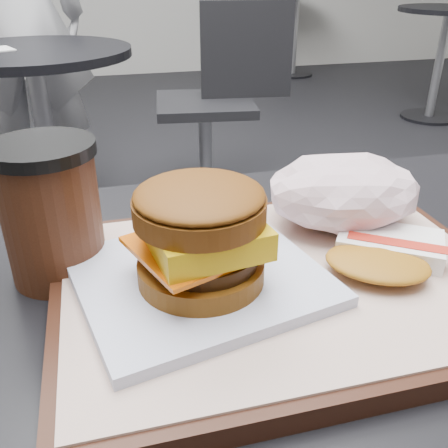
% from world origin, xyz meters
% --- Properties ---
extents(serving_tray, '(0.38, 0.28, 0.02)m').
position_xyz_m(serving_tray, '(-0.02, 0.03, 0.78)').
color(serving_tray, black).
rests_on(serving_tray, customer_table).
extents(breakfast_sandwich, '(0.22, 0.21, 0.09)m').
position_xyz_m(breakfast_sandwich, '(-0.09, 0.03, 0.83)').
color(breakfast_sandwich, white).
rests_on(breakfast_sandwich, serving_tray).
extents(hash_brown, '(0.14, 0.13, 0.02)m').
position_xyz_m(hash_brown, '(0.08, 0.02, 0.80)').
color(hash_brown, white).
rests_on(hash_brown, serving_tray).
extents(crumpled_wrapper, '(0.15, 0.12, 0.07)m').
position_xyz_m(crumpled_wrapper, '(0.07, 0.10, 0.82)').
color(crumpled_wrapper, white).
rests_on(crumpled_wrapper, serving_tray).
extents(coffee_cup, '(0.09, 0.09, 0.13)m').
position_xyz_m(coffee_cup, '(-0.20, 0.11, 0.84)').
color(coffee_cup, '#3A1A0E').
rests_on(coffee_cup, customer_table).
extents(neighbor_table, '(0.70, 0.70, 0.75)m').
position_xyz_m(neighbor_table, '(-0.35, 1.65, 0.55)').
color(neighbor_table, black).
rests_on(neighbor_table, ground).
extents(neighbor_chair, '(0.63, 0.47, 0.88)m').
position_xyz_m(neighbor_chair, '(0.38, 1.85, 0.51)').
color(neighbor_chair, '#9C9CA1').
rests_on(neighbor_chair, ground).
extents(patron, '(0.63, 0.45, 1.64)m').
position_xyz_m(patron, '(-0.44, 2.17, 0.82)').
color(patron, silver).
rests_on(patron, ground).
extents(bg_table_near, '(0.66, 0.66, 0.75)m').
position_xyz_m(bg_table_near, '(2.20, 2.80, 0.56)').
color(bg_table_near, black).
rests_on(bg_table_near, ground).
extents(bg_table_far, '(0.66, 0.66, 0.75)m').
position_xyz_m(bg_table_far, '(1.80, 4.50, 0.56)').
color(bg_table_far, black).
rests_on(bg_table_far, ground).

